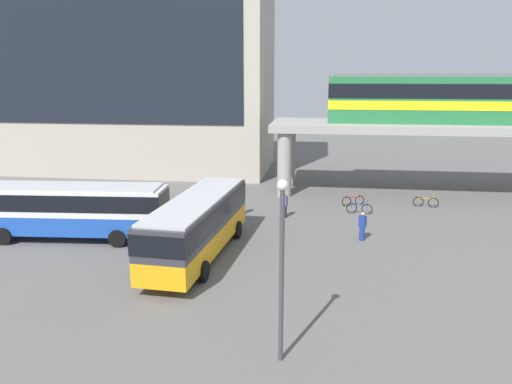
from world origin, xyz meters
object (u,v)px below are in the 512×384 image
object	(u,v)px
pedestrian_at_kerb	(242,203)
train	(468,98)
bicycle_red	(353,201)
station_building	(128,73)
bicycle_blue	(359,208)
pedestrian_walking_across	(285,206)
bicycle_orange	(426,202)
bus_main	(198,221)
bus_secondary	(71,206)
pedestrian_waiting_near_stop	(362,227)

from	to	relation	value
pedestrian_at_kerb	train	bearing A→B (deg)	27.55
pedestrian_at_kerb	bicycle_red	bearing A→B (deg)	24.29
station_building	bicycle_blue	xyz separation A→B (m)	(22.05, -14.90, -9.13)
bicycle_blue	pedestrian_walking_across	size ratio (longest dim) A/B	1.02
station_building	bicycle_orange	distance (m)	31.05
bicycle_orange	pedestrian_walking_across	distance (m)	10.84
bicycle_red	bus_main	bearing A→B (deg)	-126.00
bus_secondary	pedestrian_walking_across	bearing A→B (deg)	27.28
train	bicycle_orange	xyz separation A→B (m)	(-3.57, -4.83, -7.25)
bus_main	bicycle_orange	bearing A→B (deg)	41.38
pedestrian_walking_across	pedestrian_waiting_near_stop	bearing A→B (deg)	-40.72
bicycle_red	pedestrian_at_kerb	world-z (taller)	pedestrian_at_kerb
pedestrian_at_kerb	pedestrian_waiting_near_stop	bearing A→B (deg)	-30.24
bus_main	pedestrian_waiting_near_stop	xyz separation A→B (m)	(8.76, 3.90, -1.19)
station_building	pedestrian_at_kerb	world-z (taller)	station_building
bicycle_orange	bicycle_red	size ratio (longest dim) A/B	1.07
bus_secondary	pedestrian_at_kerb	size ratio (longest dim) A/B	6.71
bus_main	pedestrian_at_kerb	world-z (taller)	bus_main
bus_secondary	bicycle_blue	size ratio (longest dim) A/B	6.29
train	pedestrian_waiting_near_stop	world-z (taller)	train
station_building	bicycle_blue	size ratio (longest dim) A/B	15.69
station_building	pedestrian_waiting_near_stop	world-z (taller)	station_building
bicycle_orange	station_building	bearing A→B (deg)	155.30
station_building	bicycle_red	world-z (taller)	station_building
bicycle_orange	bicycle_red	distance (m)	5.24
bus_secondary	bicycle_orange	world-z (taller)	bus_secondary
station_building	bus_main	xyz separation A→B (m)	(13.06, -24.65, -7.50)
train	bicycle_red	size ratio (longest dim) A/B	13.05
bus_main	bicycle_blue	bearing A→B (deg)	47.35
station_building	pedestrian_walking_across	xyz separation A→B (m)	(16.98, -16.58, -8.66)
bicycle_orange	bicycle_red	world-z (taller)	same
bicycle_orange	pedestrian_at_kerb	world-z (taller)	pedestrian_at_kerb
bicycle_orange	bus_secondary	bearing A→B (deg)	-154.76
bicycle_blue	pedestrian_walking_across	world-z (taller)	pedestrian_walking_across
train	bicycle_orange	size ratio (longest dim) A/B	12.20
bus_main	pedestrian_at_kerb	xyz separation A→B (m)	(0.95, 8.45, -1.21)
pedestrian_walking_across	pedestrian_at_kerb	size ratio (longest dim) A/B	1.05
bicycle_red	pedestrian_at_kerb	xyz separation A→B (m)	(-7.73, -3.49, 0.42)
bicycle_orange	pedestrian_at_kerb	distance (m)	13.51
station_building	bus_main	size ratio (longest dim) A/B	2.49
bicycle_blue	pedestrian_walking_across	xyz separation A→B (m)	(-5.07, -1.68, 0.46)
train	bicycle_blue	distance (m)	13.35
train	bicycle_blue	world-z (taller)	train
bus_main	bicycle_orange	world-z (taller)	bus_main
bus_secondary	pedestrian_waiting_near_stop	bearing A→B (deg)	6.76
bicycle_blue	pedestrian_waiting_near_stop	xyz separation A→B (m)	(-0.22, -5.86, 0.44)
bus_main	bicycle_red	bearing A→B (deg)	54.00
bicycle_blue	station_building	bearing A→B (deg)	145.95
station_building	train	xyz separation A→B (m)	(30.54, -7.58, -1.87)
bicycle_blue	bicycle_red	bearing A→B (deg)	98.08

